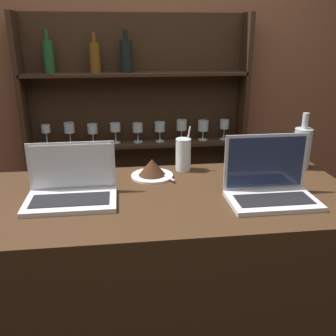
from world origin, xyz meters
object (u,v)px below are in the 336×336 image
cake_plate (152,169)px  water_glass (183,154)px  laptop_far (270,185)px  laptop_near (71,188)px  wine_bottle_clear (302,147)px

cake_plate → water_glass: water_glass is taller
laptop_far → water_glass: size_ratio=1.59×
laptop_near → laptop_far: laptop_far is taller
laptop_near → laptop_far: (0.76, -0.09, 0.01)m
cake_plate → water_glass: size_ratio=0.89×
laptop_near → water_glass: size_ratio=1.62×
cake_plate → wine_bottle_clear: wine_bottle_clear is taller
laptop_near → wine_bottle_clear: bearing=13.0°
water_glass → laptop_far: bearing=-53.0°
laptop_far → wine_bottle_clear: wine_bottle_clear is taller
water_glass → wine_bottle_clear: (0.56, -0.04, 0.02)m
laptop_far → cake_plate: size_ratio=1.78×
cake_plate → wine_bottle_clear: bearing=3.0°
cake_plate → wine_bottle_clear: 0.72m
laptop_near → cake_plate: 0.39m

